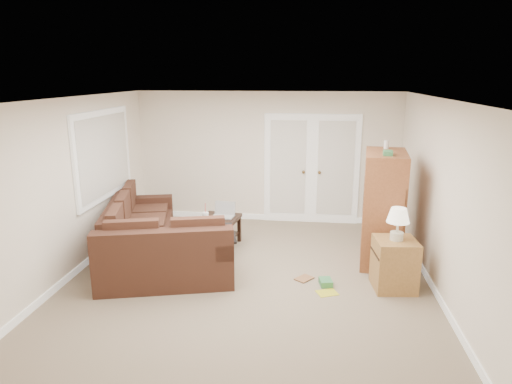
# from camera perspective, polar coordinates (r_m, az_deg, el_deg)

# --- Properties ---
(floor) EXTENTS (5.50, 5.50, 0.00)m
(floor) POSITION_cam_1_polar(r_m,az_deg,el_deg) (6.55, -0.95, -10.81)
(floor) COLOR gray
(floor) RESTS_ON ground
(ceiling) EXTENTS (5.00, 5.50, 0.02)m
(ceiling) POSITION_cam_1_polar(r_m,az_deg,el_deg) (5.93, -1.06, 11.61)
(ceiling) COLOR white
(ceiling) RESTS_ON wall_back
(wall_left) EXTENTS (0.02, 5.50, 2.50)m
(wall_left) POSITION_cam_1_polar(r_m,az_deg,el_deg) (6.91, -22.01, 0.47)
(wall_left) COLOR white
(wall_left) RESTS_ON floor
(wall_right) EXTENTS (0.02, 5.50, 2.50)m
(wall_right) POSITION_cam_1_polar(r_m,az_deg,el_deg) (6.30, 22.16, -0.83)
(wall_right) COLOR white
(wall_right) RESTS_ON floor
(wall_back) EXTENTS (5.00, 0.02, 2.50)m
(wall_back) POSITION_cam_1_polar(r_m,az_deg,el_deg) (8.79, 1.43, 4.33)
(wall_back) COLOR white
(wall_back) RESTS_ON floor
(wall_front) EXTENTS (5.00, 0.02, 2.50)m
(wall_front) POSITION_cam_1_polar(r_m,az_deg,el_deg) (3.57, -7.10, -11.28)
(wall_front) COLOR white
(wall_front) RESTS_ON floor
(baseboards) EXTENTS (5.00, 5.50, 0.10)m
(baseboards) POSITION_cam_1_polar(r_m,az_deg,el_deg) (6.53, -0.95, -10.41)
(baseboards) COLOR white
(baseboards) RESTS_ON floor
(french_doors) EXTENTS (1.80, 0.05, 2.13)m
(french_doors) POSITION_cam_1_polar(r_m,az_deg,el_deg) (8.76, 6.95, 2.76)
(french_doors) COLOR white
(french_doors) RESTS_ON floor
(window_left) EXTENTS (0.05, 1.92, 1.42)m
(window_left) POSITION_cam_1_polar(r_m,az_deg,el_deg) (7.71, -18.48, 4.42)
(window_left) COLOR white
(window_left) RESTS_ON wall_left
(sectional_sofa) EXTENTS (2.49, 2.92, 0.86)m
(sectional_sofa) POSITION_cam_1_polar(r_m,az_deg,el_deg) (7.11, -13.04, -6.16)
(sectional_sofa) COLOR #412419
(sectional_sofa) RESTS_ON floor
(coffee_table) EXTENTS (0.77, 1.29, 0.83)m
(coffee_table) POSITION_cam_1_polar(r_m,az_deg,el_deg) (7.43, -5.23, -5.44)
(coffee_table) COLOR black
(coffee_table) RESTS_ON floor
(tv_armoire) EXTENTS (0.70, 1.12, 1.83)m
(tv_armoire) POSITION_cam_1_polar(r_m,az_deg,el_deg) (7.12, 15.55, -1.87)
(tv_armoire) COLOR brown
(tv_armoire) RESTS_ON floor
(side_cabinet) EXTENTS (0.58, 0.58, 1.13)m
(side_cabinet) POSITION_cam_1_polar(r_m,az_deg,el_deg) (6.40, 16.95, -8.13)
(side_cabinet) COLOR #9F713A
(side_cabinet) RESTS_ON floor
(space_heater) EXTENTS (0.15, 0.14, 0.33)m
(space_heater) POSITION_cam_1_polar(r_m,az_deg,el_deg) (8.70, 13.80, -3.57)
(space_heater) COLOR silver
(space_heater) RESTS_ON floor
(floor_magazine) EXTENTS (0.33, 0.29, 0.01)m
(floor_magazine) POSITION_cam_1_polar(r_m,az_deg,el_deg) (6.23, 8.87, -12.34)
(floor_magazine) COLOR gold
(floor_magazine) RESTS_ON floor
(floor_greenbox) EXTENTS (0.20, 0.24, 0.09)m
(floor_greenbox) POSITION_cam_1_polar(r_m,az_deg,el_deg) (6.42, 8.70, -11.09)
(floor_greenbox) COLOR #387D48
(floor_greenbox) RESTS_ON floor
(floor_book) EXTENTS (0.30, 0.31, 0.02)m
(floor_book) POSITION_cam_1_polar(r_m,az_deg,el_deg) (6.62, 5.41, -10.48)
(floor_book) COLOR brown
(floor_book) RESTS_ON floor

